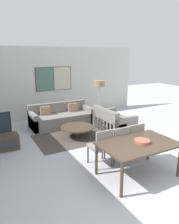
{
  "coord_description": "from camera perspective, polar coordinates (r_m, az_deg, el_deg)",
  "views": [
    {
      "loc": [
        -2.84,
        -2.37,
        2.5
      ],
      "look_at": [
        -0.06,
        2.79,
        0.95
      ],
      "focal_mm": 35.0,
      "sensor_mm": 36.0,
      "label": 1
    }
  ],
  "objects": [
    {
      "name": "dining_table",
      "position": [
        4.66,
        12.62,
        -8.7
      ],
      "size": [
        1.59,
        1.02,
        0.74
      ],
      "color": "#423326",
      "rests_on": "ground_plane"
    },
    {
      "name": "fruit_bowl",
      "position": [
        4.65,
        13.58,
        -7.4
      ],
      "size": [
        0.33,
        0.33,
        0.06
      ],
      "color": "#995642",
      "rests_on": "dining_table"
    },
    {
      "name": "area_rug",
      "position": [
        6.89,
        -3.24,
        -6.46
      ],
      "size": [
        2.59,
        1.61,
        0.01
      ],
      "color": "#473D38",
      "rests_on": "ground_plane"
    },
    {
      "name": "dining_chair_left",
      "position": [
        5.0,
        3.14,
        -8.6
      ],
      "size": [
        0.46,
        0.46,
        0.9
      ],
      "color": "gray",
      "rests_on": "ground_plane"
    },
    {
      "name": "ground_plane",
      "position": [
        4.47,
        19.1,
        -20.16
      ],
      "size": [
        24.0,
        24.0,
        0.0
      ],
      "primitive_type": "plane",
      "color": "#B2B2B7"
    },
    {
      "name": "dining_chair_centre",
      "position": [
        5.21,
        7.56,
        -7.69
      ],
      "size": [
        0.46,
        0.46,
        0.9
      ],
      "color": "gray",
      "rests_on": "ground_plane"
    },
    {
      "name": "dining_chair_right",
      "position": [
        5.49,
        11.29,
        -6.67
      ],
      "size": [
        0.46,
        0.46,
        0.9
      ],
      "color": "gray",
      "rests_on": "ground_plane"
    },
    {
      "name": "sofa_side",
      "position": [
        7.4,
        6.0,
        -2.82
      ],
      "size": [
        0.91,
        1.37,
        0.78
      ],
      "rotation": [
        0.0,
        0.0,
        1.57
      ],
      "color": "slate",
      "rests_on": "ground_plane"
    },
    {
      "name": "wall_back",
      "position": [
        9.01,
        -9.83,
        7.63
      ],
      "size": [
        7.7,
        0.09,
        2.8
      ],
      "color": "silver",
      "rests_on": "ground_plane"
    },
    {
      "name": "coffee_table",
      "position": [
        6.8,
        -3.27,
        -4.46
      ],
      "size": [
        1.02,
        1.02,
        0.34
      ],
      "color": "#423326",
      "rests_on": "ground_plane"
    },
    {
      "name": "floor_lamp",
      "position": [
        8.36,
        2.6,
        6.85
      ],
      "size": [
        0.41,
        0.41,
        1.54
      ],
      "color": "#2D2D33",
      "rests_on": "ground_plane"
    },
    {
      "name": "sofa_main",
      "position": [
        8.02,
        -7.5,
        -1.48
      ],
      "size": [
        2.22,
        0.91,
        0.78
      ],
      "color": "slate",
      "rests_on": "ground_plane"
    }
  ]
}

